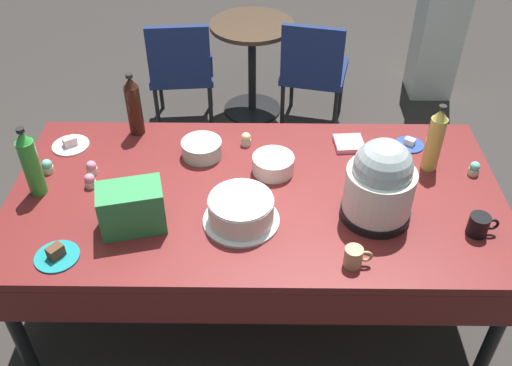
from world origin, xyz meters
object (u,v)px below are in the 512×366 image
object	(u,v)px
round_cafe_table	(252,52)
soda_bottle_cola	(134,106)
cupcake_rose	(246,139)
water_cooler	(440,23)
ceramic_snack_bowl	(273,164)
dessert_plate_white	(70,144)
maroon_chair_right	(313,68)
cupcake_berry	(92,168)
coffee_mug_tan	(354,257)
soda_bottle_lime_soda	(31,163)
coffee_mug_black	(479,225)
frosted_layer_cake	(241,211)
dessert_plate_cobalt	(409,144)
cupcake_lemon	(474,169)
glass_salad_bowl	(202,148)
cupcake_cocoa	(90,181)
maroon_chair_left	(181,67)
potluck_table	(256,202)
soda_bottle_ginger_ale	(435,140)
slow_cooker	(380,183)
cupcake_vanilla	(47,166)
soda_carton	(132,208)
dessert_plate_teal	(57,255)

from	to	relation	value
round_cafe_table	soda_bottle_cola	bearing A→B (deg)	-111.75
cupcake_rose	water_cooler	xyz separation A→B (m)	(1.43, 1.82, -0.19)
ceramic_snack_bowl	dessert_plate_white	world-z (taller)	ceramic_snack_bowl
ceramic_snack_bowl	maroon_chair_right	distance (m)	1.55
cupcake_berry	coffee_mug_tan	size ratio (longest dim) A/B	0.61
soda_bottle_lime_soda	coffee_mug_black	world-z (taller)	soda_bottle_lime_soda
soda_bottle_lime_soda	coffee_mug_black	distance (m)	1.90
frosted_layer_cake	cupcake_berry	xyz separation A→B (m)	(-0.70, 0.32, -0.03)
dessert_plate_cobalt	cupcake_rose	distance (m)	0.81
dessert_plate_cobalt	cupcake_lemon	bearing A→B (deg)	-41.58
glass_salad_bowl	cupcake_cocoa	bearing A→B (deg)	-153.50
soda_bottle_lime_soda	maroon_chair_left	xyz separation A→B (m)	(0.42, 1.65, -0.42)
ceramic_snack_bowl	water_cooler	world-z (taller)	water_cooler
cupcake_cocoa	round_cafe_table	bearing A→B (deg)	69.20
potluck_table	cupcake_cocoa	bearing A→B (deg)	177.69
ceramic_snack_bowl	soda_bottle_cola	world-z (taller)	soda_bottle_cola
soda_bottle_cola	coffee_mug_tan	xyz separation A→B (m)	(0.99, -0.89, -0.11)
soda_bottle_ginger_ale	soda_bottle_lime_soda	distance (m)	1.79
coffee_mug_tan	water_cooler	bearing A→B (deg)	69.10
ceramic_snack_bowl	round_cafe_table	distance (m)	1.74
soda_bottle_lime_soda	coffee_mug_black	bearing A→B (deg)	-7.39
slow_cooker	glass_salad_bowl	bearing A→B (deg)	151.44
glass_salad_bowl	cupcake_berry	xyz separation A→B (m)	(-0.50, -0.15, -0.01)
cupcake_berry	soda_bottle_ginger_ale	size ratio (longest dim) A/B	0.20
maroon_chair_left	water_cooler	world-z (taller)	water_cooler
slow_cooker	dessert_plate_cobalt	xyz separation A→B (m)	(0.25, 0.51, -0.17)
dessert_plate_white	cupcake_vanilla	size ratio (longest dim) A/B	2.67
coffee_mug_tan	round_cafe_table	bearing A→B (deg)	100.64
cupcake_vanilla	soda_bottle_cola	bearing A→B (deg)	42.51
maroon_chair_right	maroon_chair_left	bearing A→B (deg)	-179.91
dessert_plate_white	cupcake_lemon	xyz separation A→B (m)	(1.92, -0.20, 0.02)
round_cafe_table	water_cooler	world-z (taller)	water_cooler
dessert_plate_white	coffee_mug_tan	world-z (taller)	coffee_mug_tan
soda_carton	cupcake_berry	bearing A→B (deg)	113.10
dessert_plate_teal	dessert_plate_cobalt	size ratio (longest dim) A/B	1.23
ceramic_snack_bowl	maroon_chair_left	distance (m)	1.64
potluck_table	coffee_mug_tan	bearing A→B (deg)	-48.51
cupcake_vanilla	coffee_mug_tan	distance (m)	1.46
maroon_chair_left	maroon_chair_right	distance (m)	0.93
dessert_plate_teal	dessert_plate_cobalt	world-z (taller)	dessert_plate_teal
potluck_table	slow_cooker	xyz separation A→B (m)	(0.51, -0.15, 0.24)
cupcake_lemon	maroon_chair_left	xyz separation A→B (m)	(-1.55, 1.50, -0.29)
frosted_layer_cake	coffee_mug_black	size ratio (longest dim) A/B	2.58
dessert_plate_white	round_cafe_table	xyz separation A→B (m)	(0.87, 1.52, -0.26)
slow_cooker	soda_bottle_cola	size ratio (longest dim) A/B	1.14
cupcake_berry	soda_carton	distance (m)	0.44
dessert_plate_teal	coffee_mug_black	world-z (taller)	coffee_mug_black
dessert_plate_cobalt	cupcake_rose	world-z (taller)	cupcake_rose
dessert_plate_cobalt	maroon_chair_right	size ratio (longest dim) A/B	0.17
ceramic_snack_bowl	soda_carton	distance (m)	0.69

